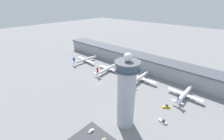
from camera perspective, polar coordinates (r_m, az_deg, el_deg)
The scene contains 13 objects.
ground_plane at distance 170.37m, azimuth -5.19°, elevation -5.31°, with size 1000.00×1000.00×0.00m, color gray.
terminal_building at distance 214.99m, azimuth 8.39°, elevation 4.00°, with size 259.68×25.00×18.79m.
control_tower at distance 105.47m, azimuth 5.46°, elevation -8.67°, with size 16.85×16.85×56.67m.
airplane_gate_alpha at distance 230.48m, azimuth -10.13°, elevation 3.91°, with size 38.80×40.64×12.30m.
airplane_gate_bravo at distance 198.31m, azimuth -1.31°, elevation 0.67°, with size 32.43×45.35×12.51m.
airplane_gate_charlie at distance 176.80m, azimuth 10.57°, elevation -2.88°, with size 39.41×36.21×12.50m.
airplane_gate_delta at distance 160.83m, azimuth 25.86°, elevation -8.31°, with size 33.10×35.17×12.19m.
service_truck_catering at distance 143.74m, azimuth 19.90°, elevation -12.97°, with size 6.48×6.25×2.57m.
service_truck_fuel at distance 153.52m, azimuth 3.88°, elevation -8.58°, with size 8.45×6.47×2.79m.
service_truck_baggage at distance 128.48m, azimuth 18.77°, elevation -18.06°, with size 6.71×2.95×2.45m.
service_truck_water at distance 207.22m, azimuth -4.18°, elevation 0.85°, with size 7.07×5.80×3.07m.
car_grey_coupe at distance 111.17m, azimuth -3.35°, elevation -25.17°, with size 1.88×4.07×1.47m.
car_black_suv at distance 117.25m, azimuth -7.91°, elevation -21.98°, with size 1.89×4.29×1.47m.
Camera 1 is at (108.88, -98.85, 86.03)m, focal length 24.00 mm.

